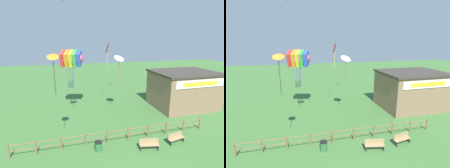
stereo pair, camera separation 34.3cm
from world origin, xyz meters
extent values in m
cylinder|color=brown|center=(-8.69, 6.55, 0.61)|extent=(0.14, 0.14, 1.21)
cylinder|color=brown|center=(-6.76, 6.55, 0.61)|extent=(0.14, 0.14, 1.21)
cylinder|color=brown|center=(-4.83, 6.55, 0.61)|extent=(0.14, 0.14, 1.21)
cylinder|color=brown|center=(-2.90, 6.55, 0.61)|extent=(0.14, 0.14, 1.21)
cylinder|color=brown|center=(-0.97, 6.55, 0.61)|extent=(0.14, 0.14, 1.21)
cylinder|color=brown|center=(0.97, 6.55, 0.61)|extent=(0.14, 0.14, 1.21)
cylinder|color=brown|center=(2.90, 6.55, 0.61)|extent=(0.14, 0.14, 1.21)
cylinder|color=brown|center=(4.83, 6.55, 0.61)|extent=(0.14, 0.14, 1.21)
cylinder|color=brown|center=(6.76, 6.55, 0.61)|extent=(0.14, 0.14, 1.21)
cylinder|color=brown|center=(8.69, 6.55, 0.61)|extent=(0.14, 0.14, 1.21)
cylinder|color=brown|center=(0.00, 6.55, 1.03)|extent=(17.38, 0.07, 0.07)
cylinder|color=brown|center=(0.00, 6.55, 0.55)|extent=(17.38, 0.07, 0.07)
cube|color=#84664C|center=(10.86, 12.45, 2.28)|extent=(7.65, 5.97, 4.57)
cube|color=#38332D|center=(10.86, 12.45, 4.69)|extent=(7.95, 6.27, 0.24)
cube|color=white|center=(10.86, 9.43, 3.87)|extent=(6.50, 0.08, 0.90)
cube|color=yellow|center=(10.86, 9.38, 3.87)|extent=(4.59, 0.04, 0.49)
cube|color=#9E7F56|center=(2.11, 4.66, 0.45)|extent=(1.66, 0.71, 0.05)
cube|color=#9E7F56|center=(2.14, 4.84, 0.70)|extent=(1.59, 0.36, 0.46)
cube|color=#2D2D33|center=(1.40, 4.81, 0.21)|extent=(0.13, 0.36, 0.42)
cube|color=#2D2D33|center=(2.82, 4.52, 0.21)|extent=(0.13, 0.36, 0.42)
cube|color=#9E7F56|center=(4.84, 4.92, 0.45)|extent=(1.65, 0.69, 0.05)
cube|color=#9E7F56|center=(4.81, 5.09, 0.70)|extent=(1.59, 0.34, 0.46)
cube|color=#2D2D33|center=(4.13, 4.78, 0.21)|extent=(0.13, 0.36, 0.42)
cube|color=#2D2D33|center=(5.55, 5.05, 0.21)|extent=(0.13, 0.36, 0.42)
cylinder|color=#2D6B38|center=(-1.94, 5.64, 0.38)|extent=(0.58, 0.58, 0.77)
cylinder|color=black|center=(-1.94, 5.64, 0.79)|extent=(0.63, 0.63, 0.04)
ellipsoid|color=#E54C8C|center=(-3.34, 15.14, 6.61)|extent=(3.33, 2.71, 2.00)
cube|color=red|center=(-4.29, 15.41, 6.61)|extent=(0.94, 2.07, 2.04)
cube|color=orange|center=(-3.81, 15.27, 6.61)|extent=(0.94, 2.07, 2.04)
cube|color=yellow|center=(-3.34, 15.14, 6.61)|extent=(0.94, 2.07, 2.04)
cube|color=green|center=(-2.86, 15.01, 6.61)|extent=(0.94, 2.07, 2.04)
cube|color=blue|center=(-2.39, 14.88, 6.61)|extent=(0.94, 2.07, 2.04)
cylinder|color=blue|center=(-3.91, 14.94, 4.41)|extent=(0.25, 0.44, 2.93)
cylinder|color=orange|center=(-3.78, 14.92, 4.41)|extent=(0.17, 0.46, 2.93)
cylinder|color=blue|center=(-3.65, 14.90, 4.41)|extent=(0.10, 0.47, 2.93)
cylinder|color=green|center=(-3.50, 14.89, 4.41)|extent=(0.10, 0.47, 2.93)
cylinder|color=blue|center=(-3.35, 14.88, 4.41)|extent=(0.17, 0.46, 2.93)
cylinder|color=purple|center=(-3.20, 14.88, 4.41)|extent=(0.25, 0.44, 2.93)
cone|color=orange|center=(-4.92, 6.22, 7.67)|extent=(0.86, 0.80, 0.43)
cylinder|color=#333338|center=(-4.92, 6.22, 6.09)|extent=(0.05, 0.05, 2.49)
cone|color=white|center=(1.76, 11.93, 6.82)|extent=(1.50, 1.44, 0.67)
cylinder|color=red|center=(1.76, 11.93, 5.03)|extent=(0.05, 0.05, 2.64)
cube|color=red|center=(1.31, 15.73, 7.74)|extent=(0.71, 0.96, 1.18)
cylinder|color=yellow|center=(1.31, 15.73, 6.30)|extent=(0.05, 0.05, 1.89)
camera|label=1|loc=(-4.17, -6.69, 8.79)|focal=28.00mm
camera|label=2|loc=(-3.84, -6.77, 8.79)|focal=28.00mm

